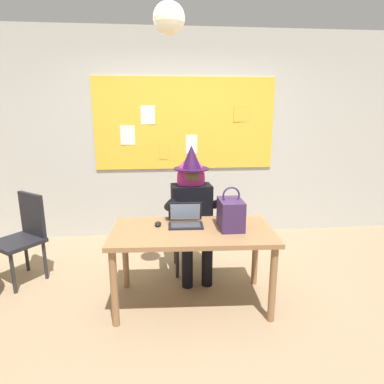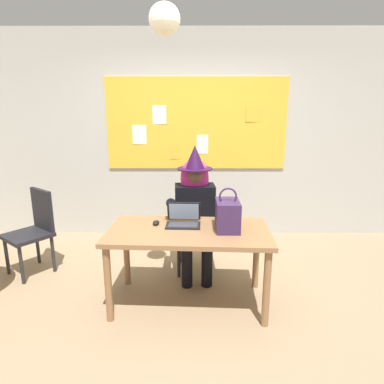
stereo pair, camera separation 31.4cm
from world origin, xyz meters
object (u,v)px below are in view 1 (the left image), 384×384
at_px(chair_at_desk, 191,225).
at_px(handbag, 231,214).
at_px(person_costumed, 192,204).
at_px(laptop, 186,220).
at_px(desk_main, 192,239).
at_px(chair_spare_by_window, 24,233).
at_px(computer_mouse, 158,224).

relative_size(chair_at_desk, handbag, 2.36).
height_order(person_costumed, laptop, person_costumed).
xyz_separation_m(desk_main, chair_at_desk, (0.05, 0.73, -0.13)).
bearing_deg(desk_main, handbag, 1.61).
distance_m(desk_main, laptop, 0.20).
relative_size(person_costumed, chair_spare_by_window, 1.53).
bearing_deg(chair_spare_by_window, computer_mouse, 108.73).
bearing_deg(desk_main, person_costumed, 84.46).
bearing_deg(chair_spare_by_window, handbag, 111.42).
distance_m(person_costumed, laptop, 0.48).
xyz_separation_m(person_costumed, handbag, (0.28, -0.60, 0.07)).
distance_m(computer_mouse, chair_spare_by_window, 1.48).
relative_size(chair_at_desk, person_costumed, 0.65).
height_order(desk_main, person_costumed, person_costumed).
xyz_separation_m(laptop, handbag, (0.39, -0.13, 0.09)).
height_order(desk_main, chair_spare_by_window, chair_spare_by_window).
height_order(laptop, computer_mouse, laptop).
bearing_deg(handbag, person_costumed, 115.11).
relative_size(desk_main, chair_at_desk, 1.62).
bearing_deg(chair_at_desk, person_costumed, 1.44).
bearing_deg(chair_spare_by_window, person_costumed, 127.77).
xyz_separation_m(handbag, chair_spare_by_window, (-2.02, 0.62, -0.34)).
distance_m(desk_main, person_costumed, 0.63).
bearing_deg(computer_mouse, chair_at_desk, 60.80).
height_order(chair_at_desk, chair_spare_by_window, chair_spare_by_window).
bearing_deg(person_costumed, computer_mouse, -40.65).
height_order(chair_at_desk, laptop, laptop).
xyz_separation_m(person_costumed, laptop, (-0.11, -0.47, -0.02)).
relative_size(desk_main, handbag, 3.83).
height_order(chair_at_desk, handbag, handbag).
distance_m(desk_main, computer_mouse, 0.35).
distance_m(chair_at_desk, laptop, 0.66).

